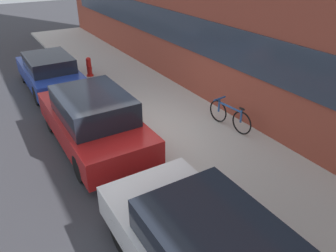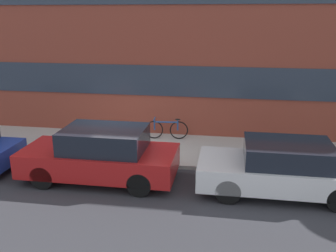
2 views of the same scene
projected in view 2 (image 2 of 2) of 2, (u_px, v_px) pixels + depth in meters
name	position (u px, v px, depth m)	size (l,w,h in m)	color
ground_plane	(119.00, 165.00, 11.35)	(56.00, 56.00, 0.00)	#333338
sidewalk_strip	(132.00, 147.00, 12.74)	(28.00, 2.97, 0.12)	#B2AFA8
rowhouse_facade	(142.00, 2.00, 13.21)	(28.00, 1.02, 9.59)	brown
parked_car_red	(101.00, 155.00, 10.18)	(4.20, 1.78, 1.49)	#AD1919
parked_car_white	(282.00, 168.00, 9.45)	(4.11, 1.80, 1.35)	silver
bicycle	(166.00, 129.00, 13.32)	(1.54, 0.44, 0.75)	black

